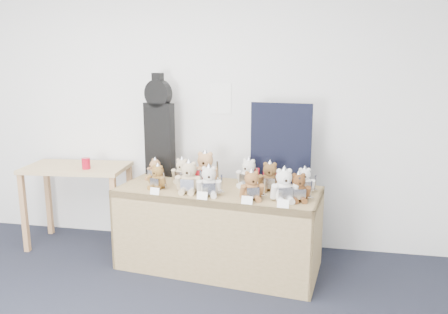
% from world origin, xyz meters
% --- Properties ---
extents(room_shell, '(6.00, 6.00, 6.00)m').
position_xyz_m(room_shell, '(0.67, 2.49, 1.49)').
color(room_shell, white).
rests_on(room_shell, floor).
extents(display_table, '(1.86, 0.97, 0.74)m').
position_xyz_m(display_table, '(0.76, 1.83, 0.58)').
color(display_table, olive).
rests_on(display_table, floor).
extents(side_table, '(1.04, 0.63, 0.83)m').
position_xyz_m(side_table, '(-0.73, 2.12, 0.70)').
color(side_table, tan).
rests_on(side_table, floor).
extents(guitar_case, '(0.32, 0.16, 1.00)m').
position_xyz_m(guitar_case, '(0.10, 2.27, 1.23)').
color(guitar_case, black).
rests_on(guitar_case, display_table).
extents(navy_board, '(0.56, 0.10, 0.75)m').
position_xyz_m(navy_board, '(1.29, 2.17, 1.12)').
color(navy_board, black).
rests_on(navy_board, display_table).
extents(red_cup, '(0.08, 0.08, 0.11)m').
position_xyz_m(red_cup, '(-0.57, 2.02, 0.89)').
color(red_cup, '#A90B21').
rests_on(red_cup, side_table).
extents(teddy_front_far_left, '(0.20, 0.18, 0.24)m').
position_xyz_m(teddy_front_far_left, '(0.23, 1.81, 0.84)').
color(teddy_front_far_left, brown).
rests_on(teddy_front_far_left, display_table).
extents(teddy_front_left, '(0.25, 0.21, 0.31)m').
position_xyz_m(teddy_front_left, '(0.54, 1.74, 0.87)').
color(teddy_front_left, tan).
rests_on(teddy_front_left, display_table).
extents(teddy_front_centre, '(0.24, 0.21, 0.29)m').
position_xyz_m(teddy_front_centre, '(0.73, 1.68, 0.86)').
color(teddy_front_centre, beige).
rests_on(teddy_front_centre, display_table).
extents(teddy_front_right, '(0.23, 0.21, 0.27)m').
position_xyz_m(teddy_front_right, '(1.10, 1.64, 0.85)').
color(teddy_front_right, brown).
rests_on(teddy_front_right, display_table).
extents(teddy_front_far_right, '(0.26, 0.23, 0.31)m').
position_xyz_m(teddy_front_far_right, '(1.36, 1.65, 0.87)').
color(teddy_front_far_right, silver).
rests_on(teddy_front_far_right, display_table).
extents(teddy_front_end, '(0.22, 0.19, 0.26)m').
position_xyz_m(teddy_front_end, '(1.48, 1.68, 0.85)').
color(teddy_front_end, brown).
rests_on(teddy_front_end, display_table).
extents(teddy_back_left, '(0.21, 0.17, 0.26)m').
position_xyz_m(teddy_back_left, '(0.39, 2.05, 0.85)').
color(teddy_back_left, '#C0B08C').
rests_on(teddy_back_left, display_table).
extents(teddy_back_centre_left, '(0.28, 0.22, 0.34)m').
position_xyz_m(teddy_back_centre_left, '(0.61, 2.04, 0.88)').
color(teddy_back_centre_left, tan).
rests_on(teddy_back_centre_left, display_table).
extents(teddy_back_centre_right, '(0.24, 0.23, 0.29)m').
position_xyz_m(teddy_back_centre_right, '(1.02, 2.02, 0.86)').
color(teddy_back_centre_right, beige).
rests_on(teddy_back_centre_right, display_table).
extents(teddy_back_right, '(0.23, 0.19, 0.29)m').
position_xyz_m(teddy_back_right, '(1.22, 1.94, 0.86)').
color(teddy_back_right, brown).
rests_on(teddy_back_right, display_table).
extents(teddy_back_end, '(0.20, 0.17, 0.25)m').
position_xyz_m(teddy_back_end, '(1.52, 1.93, 0.84)').
color(teddy_back_end, white).
rests_on(teddy_back_end, display_table).
extents(teddy_back_far_left, '(0.19, 0.19, 0.23)m').
position_xyz_m(teddy_back_far_left, '(0.11, 2.08, 0.84)').
color(teddy_back_far_left, '#A3754C').
rests_on(teddy_back_far_left, display_table).
extents(entry_card_a, '(0.09, 0.03, 0.06)m').
position_xyz_m(entry_card_a, '(0.28, 1.60, 0.78)').
color(entry_card_a, white).
rests_on(entry_card_a, display_table).
extents(entry_card_b, '(0.09, 0.03, 0.06)m').
position_xyz_m(entry_card_b, '(0.71, 1.55, 0.78)').
color(entry_card_b, white).
rests_on(entry_card_b, display_table).
extents(entry_card_c, '(0.09, 0.03, 0.06)m').
position_xyz_m(entry_card_c, '(1.08, 1.50, 0.78)').
color(entry_card_c, white).
rests_on(entry_card_c, display_table).
extents(entry_card_d, '(0.09, 0.03, 0.07)m').
position_xyz_m(entry_card_d, '(1.37, 1.46, 0.78)').
color(entry_card_d, white).
rests_on(entry_card_d, display_table).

